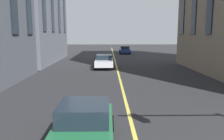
# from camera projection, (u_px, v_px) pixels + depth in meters

# --- Properties ---
(lane_centre_line) EXTENTS (80.00, 0.16, 0.01)m
(lane_centre_line) POSITION_uv_depth(u_px,v_px,m) (119.00, 74.00, 20.13)
(lane_centre_line) COLOR #D8C64C
(lane_centre_line) RESTS_ON ground_plane
(car_green_oncoming) EXTENTS (3.90, 1.89, 1.40)m
(car_green_oncoming) POSITION_uv_depth(u_px,v_px,m) (84.00, 127.00, 6.95)
(car_green_oncoming) COLOR #1E6038
(car_green_oncoming) RESTS_ON ground_plane
(car_white_parked_a) EXTENTS (4.40, 1.95, 1.37)m
(car_white_parked_a) POSITION_uv_depth(u_px,v_px,m) (104.00, 61.00, 23.89)
(car_white_parked_a) COLOR silver
(car_white_parked_a) RESTS_ON ground_plane
(car_blue_near) EXTENTS (3.90, 1.89, 1.40)m
(car_blue_near) POSITION_uv_depth(u_px,v_px,m) (125.00, 50.00, 41.41)
(car_blue_near) COLOR navy
(car_blue_near) RESTS_ON ground_plane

